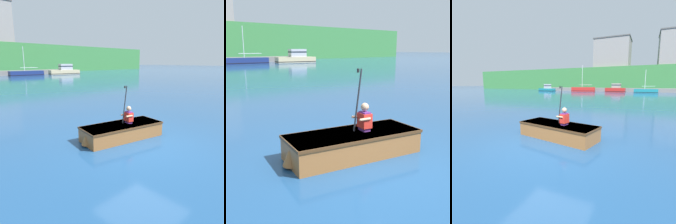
# 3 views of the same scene
# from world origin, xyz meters

# --- Properties ---
(ground_plane) EXTENTS (300.00, 300.00, 0.00)m
(ground_plane) POSITION_xyz_m (0.00, 0.00, 0.00)
(ground_plane) COLOR navy
(moored_boat_dock_center_near) EXTENTS (6.39, 2.46, 5.41)m
(moored_boat_dock_center_near) POSITION_xyz_m (12.30, 37.60, 0.44)
(moored_boat_dock_center_near) COLOR navy
(moored_boat_dock_center_near) RESTS_ON ground
(moored_boat_dock_east_end) EXTENTS (6.68, 3.11, 2.15)m
(moored_boat_dock_east_end) POSITION_xyz_m (20.50, 37.15, 0.78)
(moored_boat_dock_east_end) COLOR #CCB789
(moored_boat_dock_east_end) RESTS_ON ground
(rowboat_foreground) EXTENTS (3.06, 1.64, 0.51)m
(rowboat_foreground) POSITION_xyz_m (-0.13, 0.90, 0.29)
(rowboat_foreground) COLOR #935B2D
(rowboat_foreground) RESTS_ON ground
(person_paddler) EXTENTS (0.41, 0.40, 1.33)m
(person_paddler) POSITION_xyz_m (0.18, 0.84, 0.79)
(person_paddler) COLOR #592672
(person_paddler) RESTS_ON rowboat_foreground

